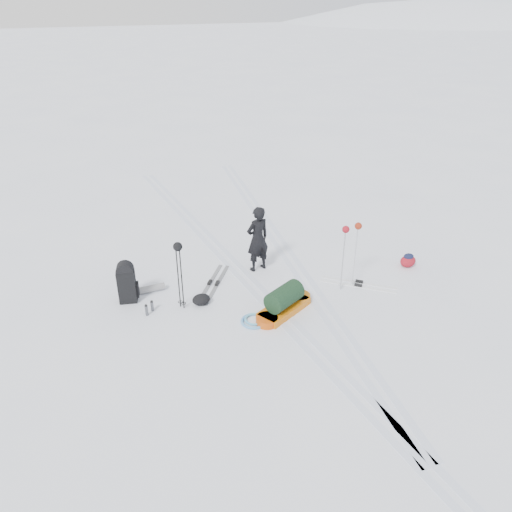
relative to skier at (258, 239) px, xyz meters
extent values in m
plane|color=white|center=(-0.36, -1.17, -0.80)|extent=(200.00, 200.00, 0.00)
ellipsoid|color=white|center=(89.64, 88.83, -75.80)|extent=(256.00, 192.00, 160.00)
cube|color=silver|center=(-0.48, -1.17, -0.79)|extent=(1.40, 17.97, 0.01)
cube|color=silver|center=(-0.24, -1.17, -0.79)|extent=(1.40, 17.97, 0.01)
cube|color=silver|center=(0.92, 0.83, -0.79)|extent=(2.09, 13.88, 0.01)
cube|color=silver|center=(1.16, 0.83, -0.79)|extent=(2.09, 13.88, 0.01)
imported|color=black|center=(0.00, 0.00, 0.00)|extent=(0.64, 0.48, 1.59)
cube|color=#CB670B|center=(-0.20, -1.86, -0.72)|extent=(1.30, 0.99, 0.15)
cylinder|color=#CE700C|center=(0.30, -1.61, -0.72)|extent=(0.59, 0.59, 0.15)
cylinder|color=#C1490B|center=(-0.69, -2.11, -0.72)|extent=(0.59, 0.59, 0.15)
cylinder|color=black|center=(-0.20, -1.86, -0.42)|extent=(0.92, 0.76, 0.44)
cube|color=black|center=(-3.07, -0.21, -0.43)|extent=(0.42, 0.35, 0.73)
cylinder|color=black|center=(-3.07, -0.21, -0.04)|extent=(0.41, 0.33, 0.36)
cube|color=black|center=(-2.88, -0.24, -0.53)|extent=(0.13, 0.20, 0.31)
cylinder|color=gray|center=(-2.54, -0.03, -0.72)|extent=(0.58, 0.16, 0.16)
cylinder|color=black|center=(-2.11, -0.84, -0.10)|extent=(0.02, 0.02, 1.40)
cylinder|color=black|center=(-2.06, -0.92, -0.10)|extent=(0.02, 0.02, 1.40)
torus|color=black|center=(-2.11, -0.84, -0.69)|extent=(0.10, 0.10, 0.01)
torus|color=black|center=(-2.06, -0.92, -0.69)|extent=(0.10, 0.10, 0.01)
sphere|color=black|center=(-2.08, -0.88, 0.62)|extent=(0.19, 0.19, 0.19)
cylinder|color=#ADAFB4|center=(1.34, -1.55, -0.08)|extent=(0.03, 0.03, 1.44)
cylinder|color=silver|center=(1.67, -1.51, -0.08)|extent=(0.03, 0.03, 1.44)
torus|color=#A9ACB0|center=(1.34, -1.55, -0.68)|extent=(0.13, 0.13, 0.01)
torus|color=#B7BBBF|center=(1.67, -1.51, -0.68)|extent=(0.13, 0.13, 0.01)
sphere|color=maroon|center=(1.34, -1.55, 0.67)|extent=(0.15, 0.15, 0.15)
sphere|color=maroon|center=(1.67, -1.51, 0.67)|extent=(0.15, 0.15, 0.15)
cube|color=gray|center=(-1.12, -0.31, -0.79)|extent=(1.08, 1.47, 0.02)
cube|color=gray|center=(-1.26, -0.21, -0.79)|extent=(1.08, 1.47, 0.02)
cube|color=black|center=(-1.12, -0.31, -0.76)|extent=(0.16, 0.18, 0.05)
cube|color=black|center=(-1.26, -0.21, -0.76)|extent=(0.16, 0.18, 0.05)
cube|color=white|center=(1.76, -1.61, -0.79)|extent=(1.34, 1.18, 0.02)
cube|color=silver|center=(1.87, -1.48, -0.79)|extent=(1.34, 1.18, 0.02)
cube|color=black|center=(1.76, -1.61, -0.76)|extent=(0.17, 0.16, 0.05)
cube|color=black|center=(1.87, -1.48, -0.76)|extent=(0.17, 0.16, 0.05)
torus|color=#579BD5|center=(-0.91, -1.96, -0.77)|extent=(0.63, 0.63, 0.05)
torus|color=#5BB4DD|center=(-0.88, -1.92, -0.75)|extent=(0.50, 0.50, 0.05)
ellipsoid|color=maroon|center=(3.37, -1.27, -0.65)|extent=(0.48, 0.43, 0.28)
ellipsoid|color=black|center=(3.37, -1.27, -0.53)|extent=(0.31, 0.28, 0.14)
cylinder|color=#56585D|center=(-2.83, -0.89, -0.68)|extent=(0.07, 0.07, 0.22)
cylinder|color=#595B60|center=(-2.69, -0.76, -0.69)|extent=(0.07, 0.07, 0.21)
cylinder|color=black|center=(-2.83, -0.89, -0.56)|extent=(0.06, 0.06, 0.03)
cylinder|color=black|center=(-2.69, -0.76, -0.58)|extent=(0.06, 0.06, 0.03)
ellipsoid|color=black|center=(-1.68, -0.93, -0.68)|extent=(0.41, 0.33, 0.24)
camera|label=1|loc=(-4.04, -9.51, 5.04)|focal=35.00mm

